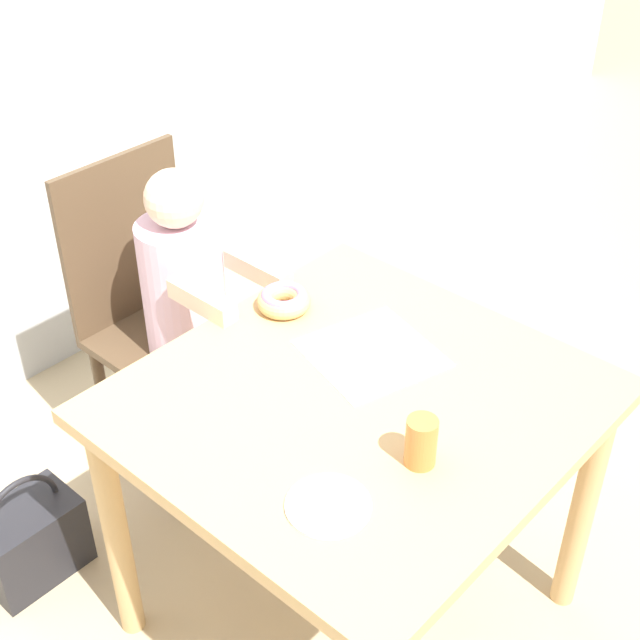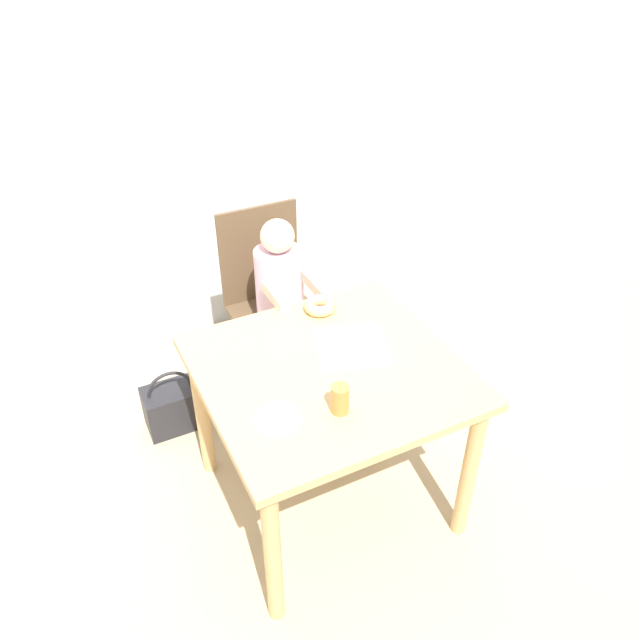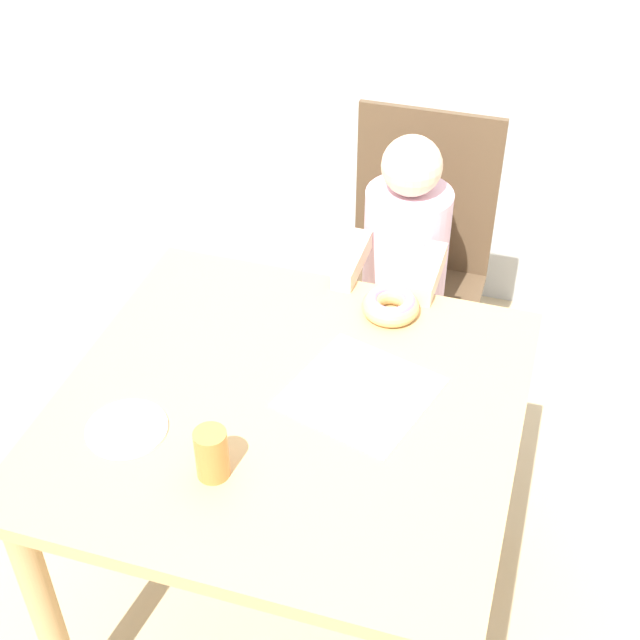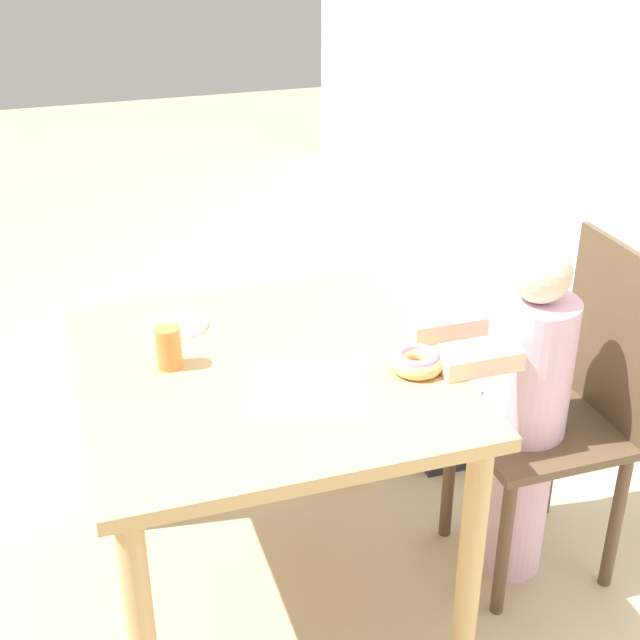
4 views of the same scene
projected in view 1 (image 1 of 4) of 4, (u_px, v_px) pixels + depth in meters
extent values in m
plane|color=tan|center=(351.00, 610.00, 2.31)|extent=(12.00, 12.00, 0.00)
cube|color=tan|center=(357.00, 402.00, 1.90)|extent=(0.93, 0.89, 0.03)
cylinder|color=tan|center=(584.00, 505.00, 2.15)|extent=(0.06, 0.06, 0.69)
cylinder|color=tan|center=(116.00, 532.00, 2.08)|extent=(0.06, 0.06, 0.69)
cylinder|color=tan|center=(343.00, 372.00, 2.57)|extent=(0.06, 0.06, 0.69)
cube|color=brown|center=(178.00, 341.00, 2.51)|extent=(0.40, 0.41, 0.03)
cube|color=brown|center=(123.00, 239.00, 2.47)|extent=(0.40, 0.02, 0.49)
cylinder|color=brown|center=(180.00, 460.00, 2.45)|extent=(0.04, 0.04, 0.44)
cylinder|color=brown|center=(265.00, 402.00, 2.65)|extent=(0.04, 0.04, 0.44)
cylinder|color=brown|center=(105.00, 406.00, 2.64)|extent=(0.04, 0.04, 0.44)
cylinder|color=brown|center=(189.00, 355.00, 2.84)|extent=(0.04, 0.04, 0.44)
cylinder|color=silver|center=(196.00, 408.00, 2.61)|extent=(0.19, 0.19, 0.47)
cylinder|color=silver|center=(183.00, 288.00, 2.37)|extent=(0.22, 0.22, 0.38)
sphere|color=beige|center=(174.00, 198.00, 2.21)|extent=(0.15, 0.15, 0.15)
cube|color=beige|center=(202.00, 300.00, 2.15)|extent=(0.05, 0.20, 0.05)
cube|color=beige|center=(258.00, 269.00, 2.26)|extent=(0.05, 0.20, 0.05)
torus|color=#DBB270|center=(284.00, 301.00, 2.15)|extent=(0.13, 0.13, 0.04)
torus|color=pink|center=(284.00, 296.00, 2.14)|extent=(0.11, 0.11, 0.02)
cube|color=white|center=(371.00, 353.00, 2.01)|extent=(0.34, 0.34, 0.00)
cube|color=#232328|center=(30.00, 541.00, 2.36)|extent=(0.27, 0.18, 0.22)
torus|color=#232328|center=(22.00, 512.00, 2.29)|extent=(0.22, 0.02, 0.22)
cylinder|color=orange|center=(421.00, 442.00, 1.70)|extent=(0.06, 0.06, 0.11)
cylinder|color=silver|center=(328.00, 506.00, 1.64)|extent=(0.16, 0.16, 0.01)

